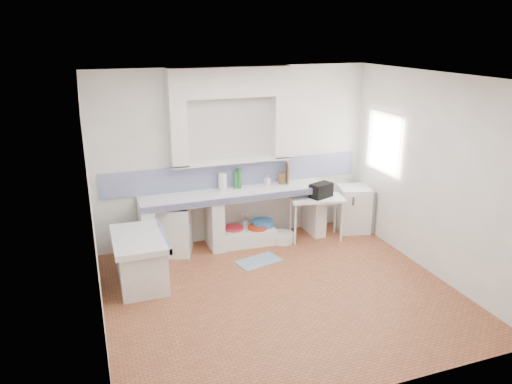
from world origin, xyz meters
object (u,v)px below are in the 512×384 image
object	(u,v)px
stove	(173,229)
sink	(246,237)
fridge	(353,209)
side_table	(316,218)

from	to	relation	value
stove	sink	xyz separation A→B (m)	(1.18, -0.05, -0.28)
sink	fridge	size ratio (longest dim) A/B	1.16
stove	fridge	world-z (taller)	fridge
side_table	fridge	world-z (taller)	fridge
sink	side_table	distance (m)	1.19
fridge	sink	bearing A→B (deg)	-168.12
sink	fridge	bearing A→B (deg)	-1.27
sink	stove	bearing A→B (deg)	179.59
sink	side_table	world-z (taller)	side_table
stove	fridge	distance (m)	3.10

